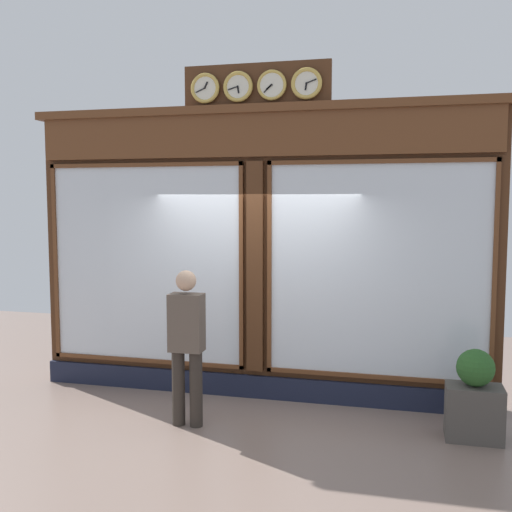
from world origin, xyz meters
name	(u,v)px	position (x,y,z in m)	size (l,w,h in m)	color
ground_plane	(170,512)	(0.00, 2.80, 0.00)	(14.00, 14.00, 0.00)	#7A665B
shop_facade	(258,252)	(0.00, -0.13, 1.80)	(5.78, 0.42, 4.04)	#4C2B16
pedestrian	(187,341)	(0.50, 1.07, 0.93)	(0.36, 0.22, 1.69)	#312A24
planter_box	(474,413)	(-2.47, 0.73, 0.28)	(0.56, 0.36, 0.56)	#4C4742
planter_shrub	(476,368)	(-2.47, 0.73, 0.75)	(0.38, 0.38, 0.38)	#285623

